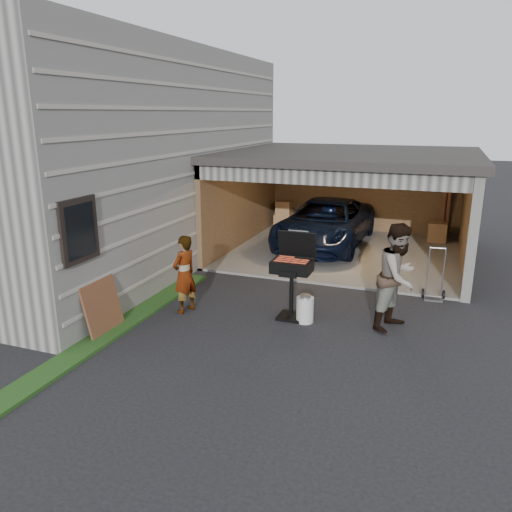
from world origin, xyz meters
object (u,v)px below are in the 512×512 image
Objects in this scene: minivan at (325,225)px; man at (398,277)px; propane_tank at (305,310)px; plywood_panel at (102,306)px; woman at (185,274)px; hand_truck at (434,289)px; bbq_grill at (292,269)px.

man is at bearing -62.70° from minivan.
propane_tank is (-1.65, -0.36, -0.75)m from man.
minivan is 4.75× the size of plywood_panel.
woman is 1.73m from plywood_panel.
minivan is 2.45× the size of man.
bbq_grill is at bearing -147.03° from hand_truck.
minivan reaches higher than propane_tank.
minivan is at bearing 71.66° from plywood_panel.
man reaches higher than bbq_grill.
man is at bearing -114.83° from hand_truck.
propane_tank is at bearing -79.50° from minivan.
minivan is at bearing -177.86° from woman.
hand_truck is (0.65, 1.83, -0.78)m from man.
man is 1.73× the size of hand_truck.
man is 1.93× the size of plywood_panel.
minivan is 5.85m from man.
bbq_grill is at bearing 156.85° from propane_tank.
man reaches higher than minivan.
bbq_grill reaches higher than woman.
minivan is 4.71m from hand_truck.
woman reaches higher than plywood_panel.
hand_truck is at bearing -45.51° from minivan.
bbq_grill is 3.62m from plywood_panel.
woman is 1.37× the size of hand_truck.
man is at bearing 12.17° from propane_tank.
bbq_grill reaches higher than minivan.
bbq_grill is 3.37× the size of propane_tank.
plywood_panel is at bearing -16.42° from woman.
woman is 5.38m from hand_truck.
woman is 4.13m from man.
plywood_panel is (-5.00, -2.12, -0.49)m from man.
man is 1.19× the size of bbq_grill.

